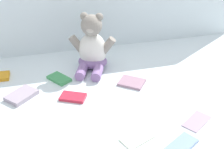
{
  "coord_description": "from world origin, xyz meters",
  "views": [
    {
      "loc": [
        -0.32,
        -1.26,
        0.81
      ],
      "look_at": [
        -0.01,
        -0.1,
        0.1
      ],
      "focal_mm": 49.93,
      "sensor_mm": 36.0,
      "label": 1
    }
  ],
  "objects": [
    {
      "name": "book_case_0",
      "position": [
        -0.42,
        -0.03,
        0.01
      ],
      "size": [
        0.16,
        0.16,
        0.02
      ],
      "primitive_type": "cube",
      "rotation": [
        0.0,
        0.0,
        5.44
      ],
      "color": "#A798AA",
      "rests_on": "ground_plane"
    },
    {
      "name": "book_case_3",
      "position": [
        0.14,
        -0.5,
        0.01
      ],
      "size": [
        0.15,
        0.13,
        0.01
      ],
      "primitive_type": "cube",
      "rotation": [
        0.0,
        0.0,
        2.1
      ],
      "color": "#85A6D7",
      "rests_on": "ground_plane"
    },
    {
      "name": "ground_plane",
      "position": [
        0.0,
        0.0,
        0.0
      ],
      "size": [
        3.2,
        3.2,
        0.0
      ],
      "primitive_type": "plane",
      "color": "silver"
    },
    {
      "name": "backdrop_drape",
      "position": [
        0.0,
        0.41,
        0.28
      ],
      "size": [
        1.79,
        0.03,
        0.57
      ],
      "primitive_type": "cube",
      "color": "silver",
      "rests_on": "ground_plane"
    },
    {
      "name": "book_case_5",
      "position": [
        -0.2,
        -0.1,
        0.01
      ],
      "size": [
        0.13,
        0.11,
        0.01
      ],
      "primitive_type": "cube",
      "rotation": [
        0.0,
        0.0,
        4.25
      ],
      "color": "red",
      "rests_on": "ground_plane"
    },
    {
      "name": "book_case_4",
      "position": [
        -0.0,
        -0.42,
        0.0
      ],
      "size": [
        0.14,
        0.11,
        0.01
      ],
      "primitive_type": "cube",
      "rotation": [
        0.0,
        0.0,
        1.96
      ],
      "color": "white",
      "rests_on": "ground_plane"
    },
    {
      "name": "teddy_bear",
      "position": [
        -0.05,
        0.16,
        0.11
      ],
      "size": [
        0.24,
        0.25,
        0.3
      ],
      "rotation": [
        0.0,
        0.0,
        -0.38
      ],
      "color": "white",
      "rests_on": "ground_plane"
    },
    {
      "name": "book_case_7",
      "position": [
        0.27,
        -0.39,
        0.0
      ],
      "size": [
        0.15,
        0.13,
        0.01
      ],
      "primitive_type": "cube",
      "rotation": [
        0.0,
        0.0,
        2.17
      ],
      "color": "#A48CA2",
      "rests_on": "ground_plane"
    },
    {
      "name": "book_case_2",
      "position": [
        0.1,
        -0.04,
        0.01
      ],
      "size": [
        0.15,
        0.15,
        0.01
      ],
      "primitive_type": "cube",
      "rotation": [
        0.0,
        0.0,
        0.92
      ],
      "color": "#A57D92",
      "rests_on": "ground_plane"
    },
    {
      "name": "book_case_1",
      "position": [
        -0.24,
        0.08,
        0.01
      ],
      "size": [
        0.12,
        0.13,
        0.01
      ],
      "primitive_type": "cube",
      "rotation": [
        0.0,
        0.0,
        3.73
      ],
      "color": "#3B9352",
      "rests_on": "ground_plane"
    }
  ]
}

